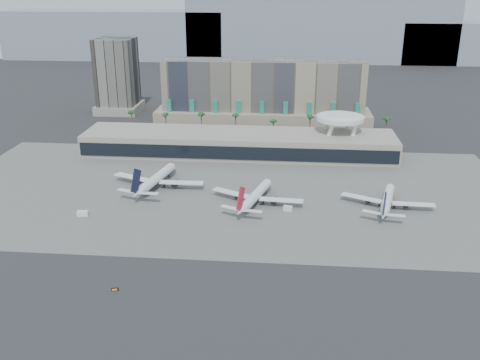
# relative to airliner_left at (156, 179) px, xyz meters

# --- Properties ---
(ground) EXTENTS (900.00, 900.00, 0.00)m
(ground) POSITION_rel_airliner_left_xyz_m (33.58, -56.17, -4.06)
(ground) COLOR #232326
(ground) RESTS_ON ground
(apron_pad) EXTENTS (260.00, 130.00, 0.06)m
(apron_pad) POSITION_rel_airliner_left_xyz_m (33.58, -1.17, -4.03)
(apron_pad) COLOR #5B5B59
(apron_pad) RESTS_ON ground
(mountain_ridge) EXTENTS (680.00, 60.00, 70.00)m
(mountain_ridge) POSITION_rel_airliner_left_xyz_m (61.45, 413.83, 25.83)
(mountain_ridge) COLOR gray
(mountain_ridge) RESTS_ON ground
(hotel) EXTENTS (140.00, 30.00, 42.00)m
(hotel) POSITION_rel_airliner_left_xyz_m (43.58, 118.25, 12.75)
(hotel) COLOR gray
(hotel) RESTS_ON ground
(office_tower) EXTENTS (30.00, 30.00, 52.00)m
(office_tower) POSITION_rel_airliner_left_xyz_m (-61.42, 143.83, 18.88)
(office_tower) COLOR black
(office_tower) RESTS_ON ground
(terminal) EXTENTS (170.00, 32.50, 14.50)m
(terminal) POSITION_rel_airliner_left_xyz_m (33.58, 53.67, 2.46)
(terminal) COLOR #B0AA9A
(terminal) RESTS_ON ground
(saucer_structure) EXTENTS (26.00, 26.00, 21.89)m
(saucer_structure) POSITION_rel_airliner_left_xyz_m (88.58, 59.83, 14.40)
(saucer_structure) COLOR white
(saucer_structure) RESTS_ON ground
(palm_row) EXTENTS (157.80, 2.80, 13.10)m
(palm_row) POSITION_rel_airliner_left_xyz_m (40.58, 88.83, 6.44)
(palm_row) COLOR brown
(palm_row) RESTS_ON ground
(airliner_left) EXTENTS (44.37, 46.12, 16.08)m
(airliner_left) POSITION_rel_airliner_left_xyz_m (0.00, 0.00, 0.00)
(airliner_left) COLOR white
(airliner_left) RESTS_ON ground
(airliner_centre) EXTENTS (40.46, 41.95, 14.84)m
(airliner_centre) POSITION_rel_airliner_left_xyz_m (47.17, -15.14, -0.31)
(airliner_centre) COLOR white
(airliner_centre) RESTS_ON ground
(airliner_right) EXTENTS (38.42, 39.87, 14.02)m
(airliner_right) POSITION_rel_airliner_left_xyz_m (102.92, -14.68, -0.52)
(airliner_right) COLOR white
(airliner_right) RESTS_ON ground
(service_vehicle_a) EXTENTS (4.63, 2.82, 2.12)m
(service_vehicle_a) POSITION_rel_airliner_left_xyz_m (-22.69, -34.08, -3.00)
(service_vehicle_a) COLOR white
(service_vehicle_a) RESTS_ON ground
(service_vehicle_b) EXTENTS (4.10, 2.84, 1.93)m
(service_vehicle_b) POSITION_rel_airliner_left_xyz_m (61.16, -21.22, -3.09)
(service_vehicle_b) COLOR silver
(service_vehicle_b) RESTS_ON ground
(taxiway_sign) EXTENTS (2.28, 0.90, 1.04)m
(taxiway_sign) POSITION_rel_airliner_left_xyz_m (7.65, -87.70, -3.54)
(taxiway_sign) COLOR black
(taxiway_sign) RESTS_ON ground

